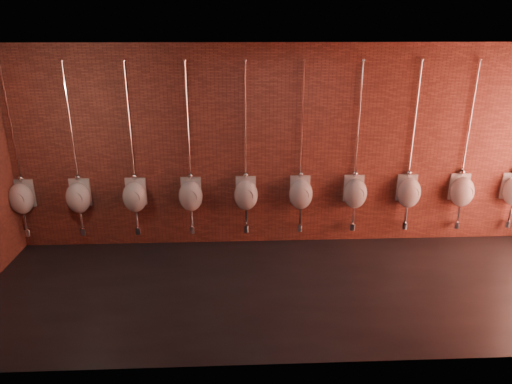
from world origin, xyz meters
TOP-DOWN VIEW (x-y plane):
  - ground at (0.00, 0.00)m, footprint 8.50×8.50m
  - room_shell at (0.00, 0.00)m, footprint 8.54×3.04m
  - urinal_0 at (-4.13, 1.37)m, footprint 0.40×0.35m
  - urinal_1 at (-3.25, 1.37)m, footprint 0.40×0.35m
  - urinal_2 at (-2.37, 1.37)m, footprint 0.40×0.35m
  - urinal_3 at (-1.49, 1.37)m, footprint 0.40×0.35m
  - urinal_4 at (-0.61, 1.37)m, footprint 0.40×0.35m
  - urinal_5 at (0.27, 1.37)m, footprint 0.40×0.35m
  - urinal_6 at (1.15, 1.37)m, footprint 0.40×0.35m
  - urinal_7 at (2.03, 1.37)m, footprint 0.40×0.35m
  - urinal_8 at (2.91, 1.37)m, footprint 0.40×0.35m

SIDE VIEW (x-z plane):
  - ground at x=0.00m, z-range 0.00..0.00m
  - urinal_0 at x=-4.13m, z-range -0.46..2.26m
  - urinal_1 at x=-3.25m, z-range -0.46..2.26m
  - urinal_2 at x=-2.37m, z-range -0.46..2.26m
  - urinal_3 at x=-1.49m, z-range -0.46..2.26m
  - urinal_4 at x=-0.61m, z-range -0.46..2.26m
  - urinal_5 at x=0.27m, z-range -0.46..2.26m
  - urinal_6 at x=1.15m, z-range -0.46..2.26m
  - urinal_7 at x=2.03m, z-range -0.46..2.26m
  - urinal_8 at x=2.91m, z-range -0.46..2.26m
  - room_shell at x=0.00m, z-range 0.40..3.62m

